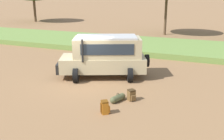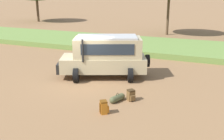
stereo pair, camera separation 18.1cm
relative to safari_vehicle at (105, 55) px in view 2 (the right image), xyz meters
name	(u,v)px [view 2 (the right image)]	position (x,y,z in m)	size (l,w,h in m)	color
ground_plane	(86,82)	(-0.67, -1.26, -1.29)	(320.00, 320.00, 0.00)	olive
grass_bank	(138,45)	(-0.67, 8.86, -1.07)	(120.00, 7.00, 0.44)	olive
safari_vehicle	(105,55)	(0.00, 0.00, 0.00)	(5.38, 3.82, 2.44)	tan
backpack_beside_front_wheel	(131,95)	(2.55, -2.79, -1.04)	(0.45, 0.44, 0.53)	brown
backpack_cluster_center	(104,107)	(1.94, -4.51, -1.02)	(0.44, 0.43, 0.57)	#B26619
duffel_bag_low_black_case	(117,98)	(1.99, -3.14, -1.14)	(0.52, 0.90, 0.41)	#4C5133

